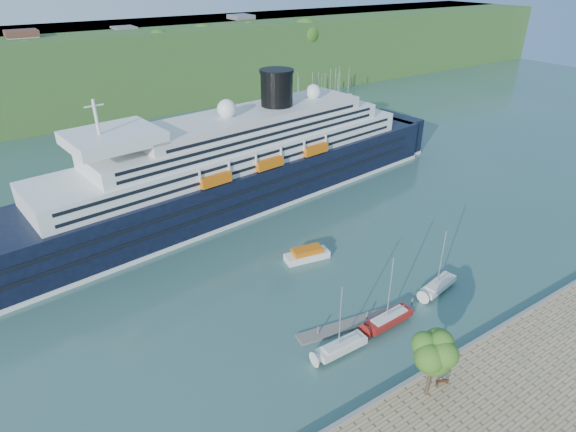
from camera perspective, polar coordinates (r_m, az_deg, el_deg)
The scene contains 11 objects.
ground at distance 61.15m, azimuth 16.36°, elevation -17.54°, with size 400.00×400.00×0.00m, color #2F534E.
far_hillside at distance 176.58m, azimuth -21.93°, elevation 15.97°, with size 400.00×50.00×24.00m, color #2F5421.
quay_coping at distance 60.28m, azimuth 16.65°, elevation -16.87°, with size 220.00×0.50×0.30m, color slate.
cruise_ship at distance 91.29m, azimuth -7.01°, elevation 8.38°, with size 110.35×16.07×24.78m, color black, non-canonical shape.
park_bench at distance 58.76m, azimuth 17.79°, elevation -18.11°, with size 1.38×0.57×0.88m, color #472514, non-canonical shape.
promenade_tree at distance 54.38m, azimuth 16.67°, elevation -16.36°, with size 5.47×5.47×9.06m, color #265E18, non-canonical shape.
floating_pontoon at distance 65.79m, azimuth 7.92°, elevation -12.45°, with size 16.45×2.01×0.37m, color slate, non-canonical shape.
sailboat_white_near at distance 58.58m, azimuth 6.57°, elevation -12.38°, with size 7.41×2.06×9.57m, color silver, non-canonical shape.
sailboat_red at distance 63.39m, azimuth 12.24°, elevation -9.01°, with size 7.88×2.19×10.18m, color maroon, non-canonical shape.
sailboat_white_far at distance 71.71m, azimuth 17.84°, elevation -5.32°, with size 7.48×2.08×9.66m, color silver, non-canonical shape.
tender_launch at distance 77.59m, azimuth 2.26°, elevation -4.47°, with size 7.33×2.51×2.03m, color #CE5F0C, non-canonical shape.
Camera 1 is at (-36.24, -25.13, 42.37)m, focal length 30.00 mm.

